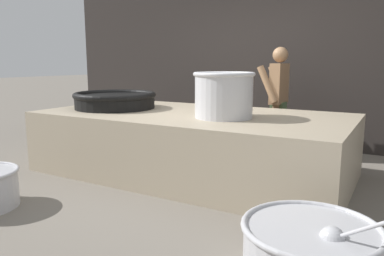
{
  "coord_description": "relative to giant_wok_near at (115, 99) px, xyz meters",
  "views": [
    {
      "loc": [
        2.3,
        -4.05,
        1.4
      ],
      "look_at": [
        0.0,
        0.0,
        0.58
      ],
      "focal_mm": 35.0,
      "sensor_mm": 36.0,
      "label": 1
    }
  ],
  "objects": [
    {
      "name": "ground_plane",
      "position": [
        1.16,
        0.11,
        -0.9
      ],
      "size": [
        60.0,
        60.0,
        0.0
      ],
      "primitive_type": "plane",
      "color": "slate"
    },
    {
      "name": "back_wall",
      "position": [
        1.16,
        2.4,
        1.03
      ],
      "size": [
        7.88,
        0.24,
        3.86
      ],
      "primitive_type": "cube",
      "color": "#2D2826",
      "rests_on": "ground_plane"
    },
    {
      "name": "hearth_platform",
      "position": [
        1.16,
        0.11,
        -0.51
      ],
      "size": [
        3.82,
        1.96,
        0.77
      ],
      "color": "tan",
      "rests_on": "ground_plane"
    },
    {
      "name": "giant_wok_near",
      "position": [
        0.0,
        0.0,
        0.0
      ],
      "size": [
        1.12,
        1.12,
        0.22
      ],
      "color": "black",
      "rests_on": "hearth_platform"
    },
    {
      "name": "stock_pot",
      "position": [
        1.68,
        -0.07,
        0.15
      ],
      "size": [
        0.7,
        0.7,
        0.52
      ],
      "color": "silver",
      "rests_on": "hearth_platform"
    },
    {
      "name": "cook",
      "position": [
        1.83,
        1.52,
        -0.02
      ],
      "size": [
        0.38,
        0.58,
        1.62
      ],
      "rotation": [
        0.0,
        0.0,
        3.13
      ],
      "color": "#9E7551",
      "rests_on": "ground_plane"
    },
    {
      "name": "prep_bowl_vegetables",
      "position": [
        3.02,
        -1.61,
        -0.69
      ],
      "size": [
        1.11,
        0.9,
        0.75
      ],
      "color": "#B7B7BC",
      "rests_on": "ground_plane"
    }
  ]
}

